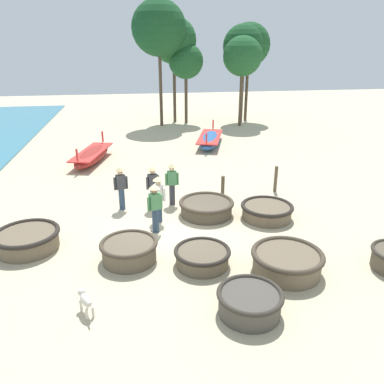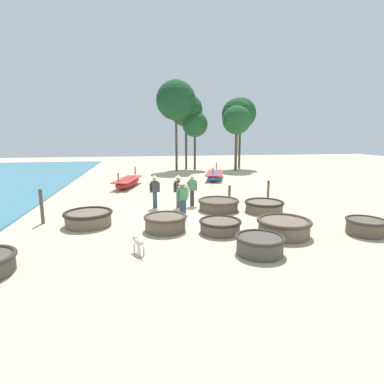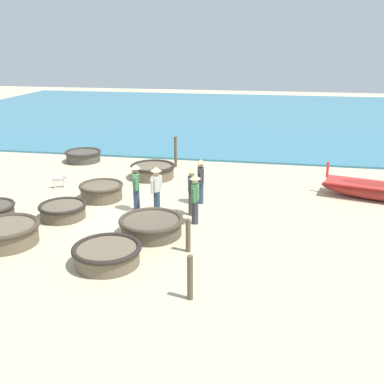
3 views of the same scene
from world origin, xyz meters
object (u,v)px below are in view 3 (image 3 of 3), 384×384
(coracle_tilted, at_px, (107,254))
(coracle_upturned, at_px, (101,191))
(coracle_front_right, at_px, (6,233))
(fisherman_hauling, at_px, (201,178))
(coracle_front_left, at_px, (63,210))
(mooring_post_shoreline, at_px, (176,152))
(coracle_far_left, at_px, (151,225))
(long_boat_blue_hull, at_px, (381,191))
(fisherman_with_hat, at_px, (192,188))
(fisherman_standing_right, at_px, (156,187))
(fisherman_by_coracle, at_px, (136,184))
(mooring_post_inland, at_px, (188,235))
(coracle_beside_post, at_px, (153,171))
(coracle_nearest, at_px, (83,156))
(mooring_post_mid_beach, at_px, (190,278))
(fisherman_crouching, at_px, (195,196))
(dog, at_px, (60,179))

(coracle_tilted, height_order, coracle_upturned, coracle_upturned)
(coracle_front_right, height_order, fisherman_hauling, fisherman_hauling)
(coracle_front_left, relative_size, mooring_post_shoreline, 1.10)
(coracle_far_left, distance_m, long_boat_blue_hull, 8.91)
(coracle_upturned, xyz_separation_m, coracle_front_left, (2.01, -0.59, -0.06))
(fisherman_hauling, xyz_separation_m, fisherman_with_hat, (1.18, -0.11, 0.00))
(coracle_far_left, bearing_deg, coracle_front_right, -71.02)
(coracle_front_left, height_order, fisherman_standing_right, fisherman_standing_right)
(fisherman_hauling, distance_m, fisherman_by_coracle, 2.37)
(coracle_upturned, relative_size, mooring_post_shoreline, 1.14)
(coracle_tilted, distance_m, coracle_far_left, 2.17)
(mooring_post_shoreline, bearing_deg, mooring_post_inland, 14.55)
(coracle_beside_post, relative_size, coracle_upturned, 1.17)
(fisherman_by_coracle, xyz_separation_m, mooring_post_shoreline, (-5.83, 0.13, -0.23))
(coracle_tilted, bearing_deg, fisherman_standing_right, 174.23)
(coracle_nearest, distance_m, mooring_post_mid_beach, 13.52)
(fisherman_crouching, bearing_deg, coracle_tilted, -29.94)
(coracle_nearest, xyz_separation_m, fisherman_crouching, (6.79, 6.80, 0.67))
(coracle_tilted, bearing_deg, coracle_beside_post, -173.80)
(coracle_nearest, distance_m, mooring_post_inland, 11.26)
(fisherman_standing_right, bearing_deg, coracle_beside_post, -163.09)
(coracle_front_left, distance_m, mooring_post_shoreline, 7.37)
(coracle_nearest, xyz_separation_m, long_boat_blue_hull, (3.28, 13.24, 0.07))
(dog, xyz_separation_m, mooring_post_inland, (4.77, 6.21, 0.12))
(coracle_beside_post, xyz_separation_m, long_boat_blue_hull, (1.21, 9.14, 0.03))
(coracle_tilted, height_order, fisherman_standing_right, fisherman_standing_right)
(fisherman_crouching, bearing_deg, coracle_front_left, -86.07)
(mooring_post_mid_beach, bearing_deg, coracle_tilted, -117.38)
(coracle_tilted, xyz_separation_m, fisherman_with_hat, (-3.92, 1.58, 0.67))
(fisherman_crouching, bearing_deg, fisherman_standing_right, -113.82)
(coracle_tilted, height_order, coracle_nearest, coracle_nearest)
(fisherman_standing_right, xyz_separation_m, mooring_post_shoreline, (-6.01, -0.65, -0.23))
(coracle_beside_post, bearing_deg, mooring_post_inland, 22.80)
(coracle_beside_post, xyz_separation_m, coracle_nearest, (-2.06, -4.11, -0.03))
(coracle_tilted, distance_m, coracle_upturned, 5.29)
(long_boat_blue_hull, xyz_separation_m, mooring_post_shoreline, (-3.13, -8.54, 0.37))
(fisherman_with_hat, bearing_deg, mooring_post_mid_beach, 9.98)
(coracle_far_left, distance_m, mooring_post_mid_beach, 3.84)
(coracle_beside_post, bearing_deg, fisherman_with_hat, 31.48)
(coracle_front_left, bearing_deg, fisherman_hauling, 117.16)
(fisherman_by_coracle, bearing_deg, fisherman_with_hat, 87.83)
(coracle_upturned, bearing_deg, fisherman_with_hat, 75.16)
(coracle_tilted, bearing_deg, coracle_front_right, -101.37)
(mooring_post_mid_beach, bearing_deg, coracle_nearest, -146.47)
(mooring_post_mid_beach, distance_m, mooring_post_shoreline, 11.46)
(coracle_far_left, bearing_deg, coracle_upturned, -136.13)
(coracle_beside_post, xyz_separation_m, fisherman_with_hat, (3.99, 2.44, 0.63))
(coracle_nearest, distance_m, fisherman_standing_right, 8.18)
(fisherman_hauling, bearing_deg, coracle_front_right, -48.94)
(fisherman_hauling, height_order, fisherman_by_coracle, same)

